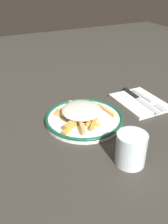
# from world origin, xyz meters

# --- Properties ---
(ground_plane) EXTENTS (2.60, 2.60, 0.00)m
(ground_plane) POSITION_xyz_m (0.00, 0.00, 0.00)
(ground_plane) COLOR #34312B
(plate) EXTENTS (0.25, 0.25, 0.02)m
(plate) POSITION_xyz_m (0.00, 0.00, 0.01)
(plate) COLOR white
(plate) RESTS_ON ground_plane
(fries_heap) EXTENTS (0.19, 0.19, 0.04)m
(fries_heap) POSITION_xyz_m (0.01, 0.00, 0.04)
(fries_heap) COLOR gold
(fries_heap) RESTS_ON plate
(napkin) EXTENTS (0.15, 0.19, 0.01)m
(napkin) POSITION_xyz_m (-0.24, -0.02, 0.01)
(napkin) COLOR silver
(napkin) RESTS_ON ground_plane
(fork) EXTENTS (0.02, 0.18, 0.01)m
(fork) POSITION_xyz_m (-0.26, -0.01, 0.01)
(fork) COLOR silver
(fork) RESTS_ON napkin
(knife) EXTENTS (0.02, 0.21, 0.01)m
(knife) POSITION_xyz_m (-0.24, -0.04, 0.02)
(knife) COLOR black
(knife) RESTS_ON napkin
(water_glass) EXTENTS (0.08, 0.08, 0.09)m
(water_glass) POSITION_xyz_m (-0.02, 0.23, 0.04)
(water_glass) COLOR silver
(water_glass) RESTS_ON ground_plane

